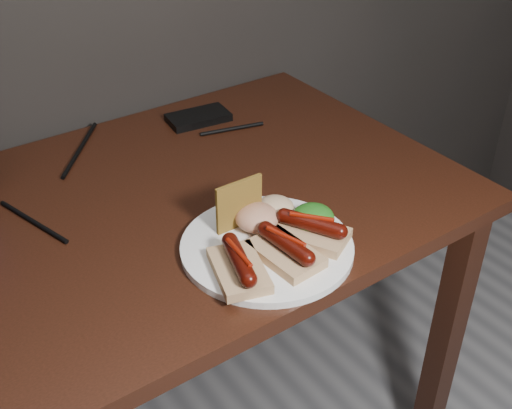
{
  "coord_description": "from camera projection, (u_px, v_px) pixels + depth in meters",
  "views": [
    {
      "loc": [
        -0.24,
        0.52,
        1.38
      ],
      "look_at": [
        0.24,
        1.19,
        0.82
      ],
      "focal_mm": 45.0,
      "sensor_mm": 36.0,
      "label": 1
    }
  ],
  "objects": [
    {
      "name": "bread_sausage_center",
      "position": [
        286.0,
        249.0,
        0.97
      ],
      "size": [
        0.08,
        0.12,
        0.04
      ],
      "color": "#D5B17D",
      "rests_on": "plate"
    },
    {
      "name": "salad_greens",
      "position": [
        313.0,
        218.0,
        1.03
      ],
      "size": [
        0.07,
        0.07,
        0.04
      ],
      "primitive_type": "ellipsoid",
      "color": "#105111",
      "rests_on": "plate"
    },
    {
      "name": "bread_sausage_right",
      "position": [
        311.0,
        229.0,
        1.01
      ],
      "size": [
        0.12,
        0.13,
        0.04
      ],
      "color": "#D5B17D",
      "rests_on": "plate"
    },
    {
      "name": "crispbread",
      "position": [
        239.0,
        204.0,
        1.03
      ],
      "size": [
        0.08,
        0.01,
        0.08
      ],
      "primitive_type": "cube",
      "color": "olive",
      "rests_on": "plate"
    },
    {
      "name": "plate",
      "position": [
        267.0,
        247.0,
        1.01
      ],
      "size": [
        0.29,
        0.29,
        0.01
      ],
      "primitive_type": "cylinder",
      "rotation": [
        0.0,
        0.0,
        0.07
      ],
      "color": "white",
      "rests_on": "desk"
    },
    {
      "name": "desk_cables",
      "position": [
        25.0,
        198.0,
        1.13
      ],
      "size": [
        1.01,
        0.37,
        0.01
      ],
      "color": "black",
      "rests_on": "desk"
    },
    {
      "name": "desk",
      "position": [
        81.0,
        276.0,
        1.1
      ],
      "size": [
        1.4,
        0.7,
        0.75
      ],
      "color": "#36160D",
      "rests_on": "ground"
    },
    {
      "name": "coleslaw_mound",
      "position": [
        275.0,
        208.0,
        1.06
      ],
      "size": [
        0.06,
        0.06,
        0.04
      ],
      "primitive_type": "ellipsoid",
      "color": "beige",
      "rests_on": "plate"
    },
    {
      "name": "hard_drive",
      "position": [
        198.0,
        117.0,
        1.39
      ],
      "size": [
        0.14,
        0.09,
        0.02
      ],
      "primitive_type": "cube",
      "rotation": [
        0.0,
        0.0,
        -0.12
      ],
      "color": "black",
      "rests_on": "desk"
    },
    {
      "name": "bread_sausage_left",
      "position": [
        239.0,
        265.0,
        0.94
      ],
      "size": [
        0.1,
        0.13,
        0.04
      ],
      "color": "#D5B17D",
      "rests_on": "plate"
    },
    {
      "name": "salsa_mound",
      "position": [
        257.0,
        217.0,
        1.03
      ],
      "size": [
        0.07,
        0.07,
        0.04
      ],
      "primitive_type": "ellipsoid",
      "color": "maroon",
      "rests_on": "plate"
    }
  ]
}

